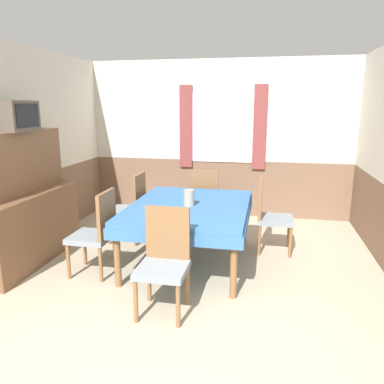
{
  "coord_description": "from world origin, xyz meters",
  "views": [
    {
      "loc": [
        0.83,
        -1.86,
        1.87
      ],
      "look_at": [
        -0.03,
        2.33,
        0.87
      ],
      "focal_mm": 35.0,
      "sensor_mm": 36.0,
      "label": 1
    }
  ],
  "objects_px": {
    "chair_left_far": "(131,206)",
    "vase": "(189,198)",
    "sideboard": "(26,209)",
    "tv": "(16,116)",
    "dining_table": "(190,212)",
    "chair_head_near": "(164,258)",
    "chair_left_near": "(97,231)",
    "chair_right_far": "(270,213)",
    "chair_head_window": "(205,199)"
  },
  "relations": [
    {
      "from": "chair_right_far",
      "to": "tv",
      "type": "relative_size",
      "value": 2.0
    },
    {
      "from": "chair_head_near",
      "to": "chair_left_near",
      "type": "height_order",
      "value": "same"
    },
    {
      "from": "chair_left_near",
      "to": "chair_left_far",
      "type": "xyz_separation_m",
      "value": [
        0.0,
        1.08,
        0.0
      ]
    },
    {
      "from": "chair_right_far",
      "to": "dining_table",
      "type": "bearing_deg",
      "value": -60.11
    },
    {
      "from": "chair_head_window",
      "to": "tv",
      "type": "bearing_deg",
      "value": -140.45
    },
    {
      "from": "dining_table",
      "to": "sideboard",
      "type": "height_order",
      "value": "sideboard"
    },
    {
      "from": "chair_head_window",
      "to": "sideboard",
      "type": "distance_m",
      "value": 2.45
    },
    {
      "from": "chair_left_near",
      "to": "chair_head_window",
      "type": "height_order",
      "value": "same"
    },
    {
      "from": "chair_head_near",
      "to": "tv",
      "type": "xyz_separation_m",
      "value": [
        -1.88,
        0.7,
        1.24
      ]
    },
    {
      "from": "chair_right_far",
      "to": "vase",
      "type": "height_order",
      "value": "chair_right_far"
    },
    {
      "from": "chair_head_near",
      "to": "chair_left_far",
      "type": "height_order",
      "value": "same"
    },
    {
      "from": "dining_table",
      "to": "chair_left_far",
      "type": "height_order",
      "value": "chair_left_far"
    },
    {
      "from": "chair_right_far",
      "to": "chair_left_near",
      "type": "bearing_deg",
      "value": -60.11
    },
    {
      "from": "chair_right_far",
      "to": "tv",
      "type": "xyz_separation_m",
      "value": [
        -2.82,
        -0.97,
        1.24
      ]
    },
    {
      "from": "chair_left_near",
      "to": "sideboard",
      "type": "bearing_deg",
      "value": 81.4
    },
    {
      "from": "chair_head_near",
      "to": "tv",
      "type": "height_order",
      "value": "tv"
    },
    {
      "from": "chair_left_far",
      "to": "vase",
      "type": "height_order",
      "value": "chair_left_far"
    },
    {
      "from": "chair_left_near",
      "to": "chair_right_far",
      "type": "bearing_deg",
      "value": -60.11
    },
    {
      "from": "chair_left_far",
      "to": "sideboard",
      "type": "height_order",
      "value": "sideboard"
    },
    {
      "from": "dining_table",
      "to": "sideboard",
      "type": "bearing_deg",
      "value": -168.35
    },
    {
      "from": "dining_table",
      "to": "tv",
      "type": "distance_m",
      "value": 2.23
    },
    {
      "from": "vase",
      "to": "sideboard",
      "type": "bearing_deg",
      "value": -170.12
    },
    {
      "from": "sideboard",
      "to": "tv",
      "type": "xyz_separation_m",
      "value": [
        0.03,
        -0.03,
        1.08
      ]
    },
    {
      "from": "chair_head_near",
      "to": "chair_head_window",
      "type": "distance_m",
      "value": 2.25
    },
    {
      "from": "tv",
      "to": "chair_left_near",
      "type": "bearing_deg",
      "value": -6.94
    },
    {
      "from": "chair_left_far",
      "to": "tv",
      "type": "xyz_separation_m",
      "value": [
        -0.94,
        -0.97,
        1.24
      ]
    },
    {
      "from": "chair_head_near",
      "to": "vase",
      "type": "relative_size",
      "value": 5.1
    },
    {
      "from": "chair_right_far",
      "to": "chair_left_far",
      "type": "bearing_deg",
      "value": -90.0
    },
    {
      "from": "chair_head_near",
      "to": "chair_left_near",
      "type": "xyz_separation_m",
      "value": [
        -0.94,
        0.59,
        0.0
      ]
    },
    {
      "from": "dining_table",
      "to": "chair_head_near",
      "type": "distance_m",
      "value": 1.13
    },
    {
      "from": "sideboard",
      "to": "chair_head_window",
      "type": "bearing_deg",
      "value": 38.52
    },
    {
      "from": "chair_left_near",
      "to": "chair_left_far",
      "type": "height_order",
      "value": "same"
    },
    {
      "from": "sideboard",
      "to": "vase",
      "type": "xyz_separation_m",
      "value": [
        1.91,
        0.33,
        0.15
      ]
    },
    {
      "from": "dining_table",
      "to": "chair_left_near",
      "type": "height_order",
      "value": "chair_left_near"
    },
    {
      "from": "chair_left_near",
      "to": "dining_table",
      "type": "bearing_deg",
      "value": -60.11
    },
    {
      "from": "dining_table",
      "to": "chair_left_far",
      "type": "distance_m",
      "value": 1.09
    },
    {
      "from": "dining_table",
      "to": "chair_right_far",
      "type": "xyz_separation_m",
      "value": [
        0.94,
        0.54,
        -0.12
      ]
    },
    {
      "from": "dining_table",
      "to": "chair_left_far",
      "type": "relative_size",
      "value": 1.84
    },
    {
      "from": "chair_left_near",
      "to": "vase",
      "type": "distance_m",
      "value": 1.1
    },
    {
      "from": "chair_head_window",
      "to": "vase",
      "type": "distance_m",
      "value": 1.23
    },
    {
      "from": "dining_table",
      "to": "chair_head_window",
      "type": "bearing_deg",
      "value": 90.0
    },
    {
      "from": "chair_head_window",
      "to": "tv",
      "type": "xyz_separation_m",
      "value": [
        -1.88,
        -1.55,
        1.24
      ]
    },
    {
      "from": "chair_head_window",
      "to": "chair_left_far",
      "type": "relative_size",
      "value": 1.0
    },
    {
      "from": "chair_head_near",
      "to": "chair_left_near",
      "type": "relative_size",
      "value": 1.0
    },
    {
      "from": "chair_left_far",
      "to": "chair_head_near",
      "type": "bearing_deg",
      "value": -150.58
    },
    {
      "from": "chair_left_near",
      "to": "tv",
      "type": "bearing_deg",
      "value": 83.06
    },
    {
      "from": "chair_head_near",
      "to": "vase",
      "type": "height_order",
      "value": "chair_head_near"
    },
    {
      "from": "sideboard",
      "to": "dining_table",
      "type": "bearing_deg",
      "value": 11.65
    },
    {
      "from": "dining_table",
      "to": "chair_head_window",
      "type": "relative_size",
      "value": 1.84
    },
    {
      "from": "vase",
      "to": "tv",
      "type": "bearing_deg",
      "value": -169.02
    }
  ]
}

